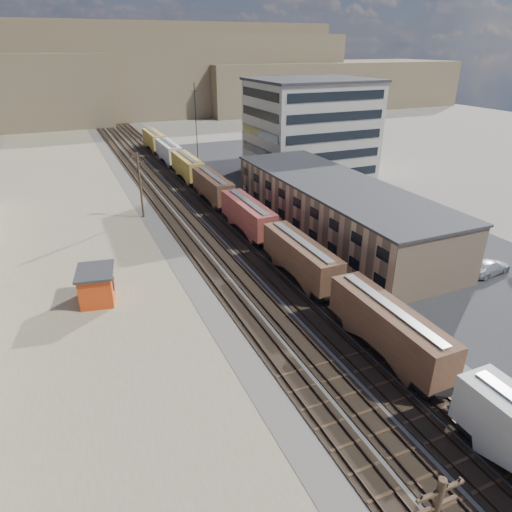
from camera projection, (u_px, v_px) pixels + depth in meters
name	position (u px, v px, depth m)	size (l,w,h in m)	color
ground	(342.00, 359.00, 38.68)	(300.00, 300.00, 0.00)	#6B6356
ballast_bed	(183.00, 196.00, 80.20)	(18.00, 200.00, 0.06)	#4C4742
dirt_yard	(65.00, 233.00, 64.60)	(24.00, 180.00, 0.03)	#7A7153
asphalt_lot	(336.00, 205.00, 75.77)	(26.00, 120.00, 0.04)	#232326
rail_tracks	(180.00, 196.00, 79.96)	(11.40, 200.00, 0.24)	black
freight_train	(229.00, 199.00, 69.77)	(3.00, 119.74, 4.46)	black
warehouse	(335.00, 208.00, 63.38)	(12.40, 40.40, 7.25)	tan
office_tower	(310.00, 128.00, 90.63)	(22.60, 18.60, 18.45)	#9E998E
utility_pole_north	(140.00, 184.00, 68.23)	(2.20, 0.32, 10.00)	#382619
radio_mast	(197.00, 132.00, 86.86)	(1.20, 0.16, 18.00)	black
hills_north	(97.00, 74.00, 172.27)	(265.00, 80.00, 32.00)	brown
maintenance_shed	(97.00, 285.00, 46.90)	(4.44, 5.32, 3.48)	#C23B12
parked_car_silver	(488.00, 267.00, 52.74)	(2.40, 5.89, 1.71)	#A2A4A9
parked_car_blue	(326.00, 181.00, 86.77)	(2.38, 5.16, 1.43)	navy
parked_car_far	(328.00, 169.00, 94.25)	(1.96, 4.88, 1.66)	silver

